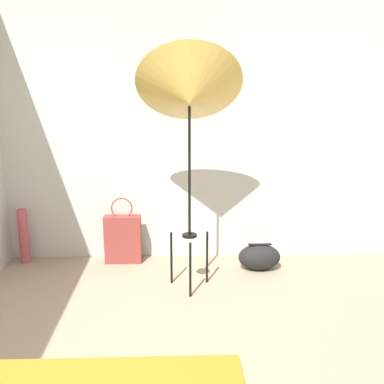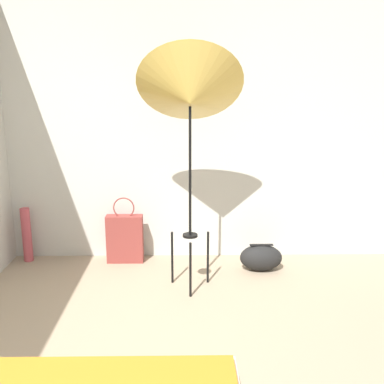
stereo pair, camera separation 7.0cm
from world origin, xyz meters
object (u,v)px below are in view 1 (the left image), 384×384
object	(u,v)px
duffel_bag	(259,257)
paper_roll	(24,236)
tote_bag	(123,239)
photo_umbrella	(189,94)

from	to	relation	value
duffel_bag	paper_roll	world-z (taller)	paper_roll
tote_bag	duffel_bag	distance (m)	1.30
paper_roll	photo_umbrella	bearing A→B (deg)	-21.21
photo_umbrella	tote_bag	distance (m)	1.60
photo_umbrella	paper_roll	size ratio (longest dim) A/B	3.75
photo_umbrella	duffel_bag	world-z (taller)	photo_umbrella
photo_umbrella	paper_roll	distance (m)	2.15
photo_umbrella	tote_bag	bearing A→B (deg)	137.22
paper_roll	tote_bag	bearing A→B (deg)	-2.05
tote_bag	duffel_bag	world-z (taller)	tote_bag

